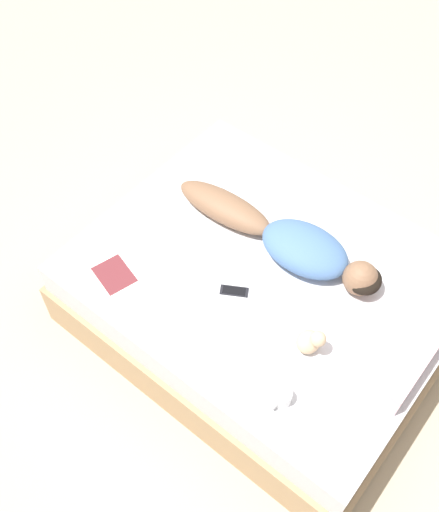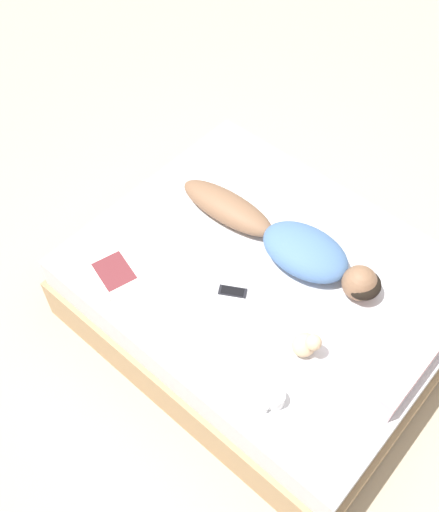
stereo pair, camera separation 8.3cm
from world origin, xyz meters
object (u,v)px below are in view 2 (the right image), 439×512
object	(u,v)px
person	(288,242)
open_magazine	(135,261)
cell_phone	(233,291)
coffee_mug	(275,399)

from	to	relation	value
person	open_magazine	size ratio (longest dim) A/B	2.20
person	open_magazine	world-z (taller)	person
open_magazine	cell_phone	xyz separation A→B (m)	(-0.21, 0.56, 0.00)
coffee_mug	cell_phone	size ratio (longest dim) A/B	0.78
open_magazine	person	bearing A→B (deg)	152.18
person	coffee_mug	size ratio (longest dim) A/B	10.47
person	cell_phone	bearing A→B (deg)	-9.76
person	open_magazine	bearing A→B (deg)	-46.54
open_magazine	cell_phone	distance (m)	0.59
person	coffee_mug	distance (m)	0.94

